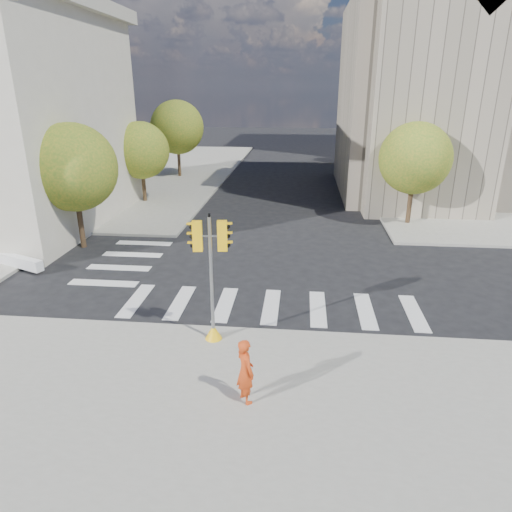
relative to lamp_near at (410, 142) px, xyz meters
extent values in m
plane|color=black|center=(-8.00, -14.00, -4.58)|extent=(160.00, 160.00, 0.00)
cube|color=gray|center=(-8.00, -25.00, -4.50)|extent=(30.00, 14.00, 0.15)
cube|color=gray|center=(12.00, 12.00, -4.50)|extent=(28.00, 40.00, 0.15)
cube|color=gray|center=(-28.00, 12.00, -4.50)|extent=(28.00, 40.00, 0.15)
cube|color=gray|center=(1.00, 1.00, 2.42)|extent=(8.00, 8.00, 14.00)
cube|color=#9EA0A3|center=(14.00, 28.00, 10.42)|extent=(20.00, 18.00, 30.00)
cylinder|color=#382616|center=(-18.50, -10.00, -3.35)|extent=(0.28, 0.28, 2.45)
sphere|color=#386D1F|center=(-18.50, -10.00, -0.37)|extent=(4.40, 4.40, 4.40)
cylinder|color=#382616|center=(-18.50, 0.00, -3.49)|extent=(0.28, 0.28, 2.17)
sphere|color=#386D1F|center=(-18.50, 0.00, -0.81)|extent=(4.00, 4.00, 4.00)
cylinder|color=#382616|center=(-18.50, 10.00, -3.27)|extent=(0.28, 0.28, 2.62)
sphere|color=#386D1F|center=(-18.50, 10.00, -0.03)|extent=(4.80, 4.80, 4.80)
cylinder|color=#382616|center=(-0.50, -4.00, -3.39)|extent=(0.28, 0.28, 2.38)
sphere|color=#386D1F|center=(-0.50, -4.00, -0.52)|extent=(4.20, 4.20, 4.20)
cylinder|color=#382616|center=(-0.50, 8.00, -3.32)|extent=(0.28, 0.28, 2.52)
sphere|color=#386D1F|center=(-0.50, 8.00, -0.22)|extent=(4.60, 4.60, 4.60)
cylinder|color=#382616|center=(-0.50, 20.00, -3.44)|extent=(0.28, 0.28, 2.27)
sphere|color=#386D1F|center=(-0.50, 20.00, -0.70)|extent=(4.00, 4.00, 4.00)
cylinder|color=black|center=(0.00, 0.00, -0.43)|extent=(0.12, 0.12, 8.00)
cube|color=black|center=(0.00, 0.00, 3.57)|extent=(0.35, 0.18, 0.22)
cylinder|color=black|center=(0.00, 14.00, -0.43)|extent=(0.12, 0.12, 8.00)
cube|color=black|center=(0.00, 14.00, 3.57)|extent=(0.35, 0.18, 0.22)
cone|color=yellow|center=(-9.82, -18.83, -4.18)|extent=(0.56, 0.56, 0.50)
cylinder|color=gray|center=(-9.82, -18.83, -2.34)|extent=(0.11, 0.11, 4.18)
cylinder|color=black|center=(-9.82, -18.83, -0.20)|extent=(0.07, 0.07, 0.12)
cylinder|color=gray|center=(-9.82, -18.83, -0.85)|extent=(0.90, 0.18, 0.06)
cube|color=yellow|center=(-10.20, -18.88, -0.85)|extent=(0.33, 0.26, 0.95)
cube|color=yellow|center=(-9.45, -18.78, -0.85)|extent=(0.33, 0.26, 0.95)
imported|color=#CA3D13|center=(-8.38, -21.88, -3.51)|extent=(0.75, 0.80, 1.83)
camera|label=1|loc=(-7.10, -31.87, 3.43)|focal=32.00mm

